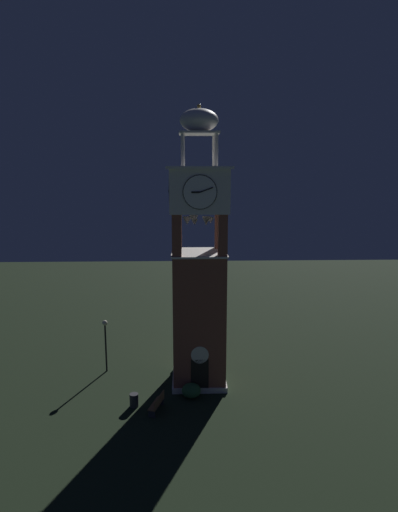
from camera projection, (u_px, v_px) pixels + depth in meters
name	position (u px, v px, depth m)	size (l,w,h in m)	color
ground	(199.00, 381.00, 29.41)	(80.00, 80.00, 0.00)	black
clock_tower	(199.00, 277.00, 28.07)	(3.89, 3.89, 17.60)	brown
park_bench	(157.00, 403.00, 25.63)	(0.89, 1.66, 0.95)	brown
lamp_post	(105.00, 336.00, 30.37)	(0.36, 0.36, 3.71)	black
trash_bin	(134.00, 400.00, 26.15)	(0.52, 0.52, 0.80)	#2D2D33
shrub_near_entry	(191.00, 391.00, 27.22)	(1.17, 1.17, 0.88)	#28562D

